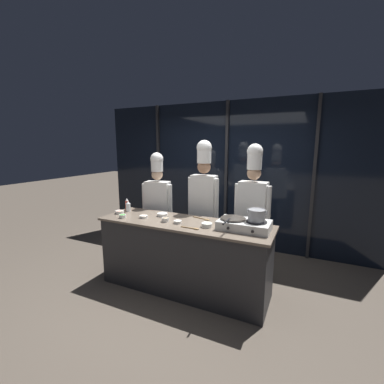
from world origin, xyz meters
TOP-DOWN VIEW (x-y plane):
  - ground_plane at (0.00, 0.00)m, footprint 24.00×24.00m
  - window_wall_back at (0.00, 1.79)m, footprint 5.24×0.09m
  - demo_counter at (0.00, 0.00)m, footprint 2.28×0.69m
  - portable_stove at (0.78, 0.03)m, footprint 0.60×0.38m
  - frying_pan at (0.64, 0.03)m, footprint 0.31×0.53m
  - stock_pot at (0.92, 0.03)m, footprint 0.22×0.20m
  - squeeze_bottle_chili at (-1.06, 0.18)m, footprint 0.05×0.05m
  - squeeze_bottle_clear at (-0.99, 0.11)m, footprint 0.07×0.07m
  - prep_bowl_shrimp at (-1.03, -0.04)m, footprint 0.12×0.12m
  - prep_bowl_onion at (-0.04, -0.09)m, footprint 0.10×0.10m
  - prep_bowl_mushrooms at (-0.22, -0.10)m, footprint 0.10×0.10m
  - prep_bowl_chicken at (-0.58, -0.07)m, footprint 0.11×0.11m
  - prep_bowl_bean_sprouts at (0.35, -0.07)m, footprint 0.13×0.13m
  - prep_bowl_rice at (-0.39, 0.12)m, footprint 0.15×0.15m
  - prep_bowl_scallions at (-0.84, -0.19)m, footprint 0.09×0.09m
  - serving_spoon_slotted at (0.23, -0.21)m, footprint 0.24×0.05m
  - serving_spoon_solid at (0.21, 0.21)m, footprint 0.28×0.10m
  - chef_head at (-0.76, 0.57)m, footprint 0.50×0.26m
  - chef_sous at (0.02, 0.62)m, footprint 0.48×0.22m
  - chef_line at (0.74, 0.65)m, footprint 0.51×0.22m

SIDE VIEW (x-z plane):
  - ground_plane at x=0.00m, z-range 0.00..0.00m
  - demo_counter at x=0.00m, z-range 0.00..0.94m
  - serving_spoon_slotted at x=0.23m, z-range 0.93..0.95m
  - serving_spoon_solid at x=0.21m, z-range 0.93..0.95m
  - prep_bowl_chicken at x=-0.58m, z-range 0.94..0.97m
  - prep_bowl_onion at x=-0.04m, z-range 0.94..0.97m
  - prep_bowl_rice at x=-0.39m, z-range 0.94..0.98m
  - prep_bowl_shrimp at x=-1.03m, z-range 0.94..0.98m
  - prep_bowl_scallions at x=-0.84m, z-range 0.94..0.98m
  - prep_bowl_bean_sprouts at x=0.35m, z-range 0.94..0.99m
  - prep_bowl_mushrooms at x=-0.22m, z-range 0.94..0.99m
  - portable_stove at x=0.78m, z-range 0.93..1.05m
  - squeeze_bottle_clear at x=-0.99m, z-range 0.93..1.09m
  - squeeze_bottle_chili at x=-1.06m, z-range 0.93..1.11m
  - chef_head at x=-0.76m, z-range 0.16..1.96m
  - frying_pan at x=0.64m, z-range 1.05..1.10m
  - stock_pot at x=0.92m, z-range 1.05..1.19m
  - chef_line at x=0.74m, z-range 0.18..2.11m
  - chef_sous at x=0.02m, z-range 0.22..2.20m
  - window_wall_back at x=0.00m, z-range 0.00..2.70m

